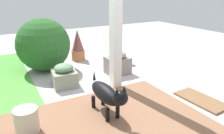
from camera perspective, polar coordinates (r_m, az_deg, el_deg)
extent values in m
plane|color=#AFA6A8|center=(3.33, 0.72, -7.35)|extent=(12.00, 12.00, 0.00)
cube|color=brown|center=(2.59, -0.95, -15.86)|extent=(1.80, 2.40, 0.02)
cube|color=white|center=(3.30, 1.00, 13.35)|extent=(0.15, 0.15, 2.30)
cube|color=gray|center=(4.11, 1.48, 0.41)|extent=(0.36, 0.42, 0.32)
ellipsoid|color=gray|center=(4.04, 1.50, 3.26)|extent=(0.31, 0.31, 0.14)
cube|color=gray|center=(3.67, -12.42, -2.95)|extent=(0.44, 0.42, 0.26)
ellipsoid|color=#607F5F|center=(3.61, -12.63, -0.24)|extent=(0.31, 0.31, 0.14)
sphere|color=#245622|center=(4.41, -17.63, 5.62)|extent=(1.03, 1.03, 1.03)
cylinder|color=#BC5741|center=(4.94, 1.12, 3.38)|extent=(0.26, 0.26, 0.26)
cylinder|color=#3B833F|center=(4.84, 1.16, 7.81)|extent=(0.14, 0.14, 0.52)
cylinder|color=#B96A3F|center=(4.99, -8.87, 3.13)|extent=(0.30, 0.30, 0.22)
cone|color=brown|center=(4.90, -9.09, 7.01)|extent=(0.27, 0.27, 0.47)
ellipsoid|color=black|center=(2.73, -1.91, -6.82)|extent=(0.62, 0.22, 0.23)
sphere|color=black|center=(2.42, 2.24, -8.15)|extent=(0.17, 0.17, 0.17)
cone|color=black|center=(2.40, 3.24, -5.83)|extent=(0.05, 0.05, 0.07)
cone|color=black|center=(2.35, 1.29, -6.35)|extent=(0.05, 0.05, 0.07)
cylinder|color=black|center=(2.72, 1.48, -11.88)|extent=(0.05, 0.05, 0.18)
cylinder|color=black|center=(2.66, -1.20, -12.71)|extent=(0.05, 0.05, 0.18)
cylinder|color=black|center=(3.01, -2.43, -8.60)|extent=(0.05, 0.05, 0.18)
cylinder|color=black|center=(2.95, -4.91, -9.25)|extent=(0.05, 0.05, 0.18)
cone|color=black|center=(2.91, -4.72, -2.14)|extent=(0.04, 0.04, 0.14)
cylinder|color=beige|center=(2.63, -21.55, -13.11)|extent=(0.26, 0.26, 0.30)
cube|color=brown|center=(3.41, 22.34, -8.00)|extent=(0.74, 0.40, 0.03)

